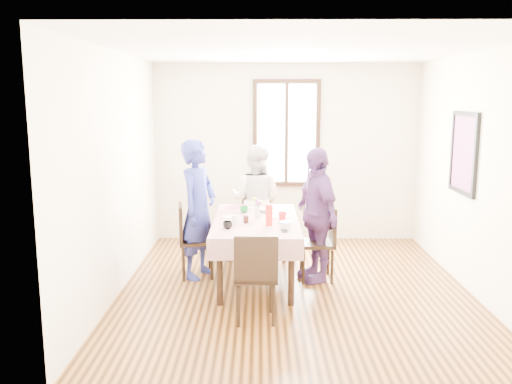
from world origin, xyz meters
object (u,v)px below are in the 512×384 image
(person_left, at_px, (198,209))
(chair_far, at_px, (257,222))
(dining_table, at_px, (256,251))
(chair_near, at_px, (255,276))
(chair_right, at_px, (317,243))
(person_far, at_px, (257,200))
(person_right, at_px, (316,215))
(chair_left, at_px, (197,241))

(person_left, bearing_deg, chair_far, -12.33)
(dining_table, xyz_separation_m, chair_far, (0.00, 1.16, 0.08))
(dining_table, bearing_deg, chair_near, -90.00)
(dining_table, relative_size, chair_far, 1.85)
(dining_table, distance_m, chair_right, 0.74)
(person_far, bearing_deg, person_left, 74.70)
(chair_near, height_order, person_far, person_far)
(chair_near, bearing_deg, person_right, 56.44)
(person_left, distance_m, person_right, 1.43)
(person_left, distance_m, person_far, 1.21)
(chair_left, bearing_deg, chair_far, 134.28)
(chair_far, relative_size, person_right, 0.56)
(chair_right, distance_m, person_left, 1.50)
(chair_near, xyz_separation_m, person_far, (0.00, 2.29, 0.32))
(chair_right, height_order, person_left, person_left)
(chair_left, height_order, chair_right, same)
(chair_far, relative_size, chair_near, 1.00)
(chair_far, distance_m, chair_near, 2.31)
(chair_left, xyz_separation_m, chair_near, (0.73, -1.31, 0.00))
(chair_far, height_order, person_right, person_right)
(person_right, bearing_deg, person_left, -113.41)
(person_far, height_order, person_right, person_right)
(chair_right, bearing_deg, chair_far, 33.22)
(chair_far, bearing_deg, chair_near, 88.50)
(chair_left, height_order, person_right, person_right)
(chair_right, distance_m, person_far, 1.35)
(chair_near, bearing_deg, chair_right, 55.76)
(person_left, bearing_deg, dining_table, -79.30)
(person_right, bearing_deg, chair_right, 70.81)
(chair_left, height_order, chair_near, same)
(dining_table, height_order, chair_right, chair_right)
(dining_table, xyz_separation_m, person_far, (0.00, 1.14, 0.40))
(dining_table, bearing_deg, chair_far, 90.00)
(chair_right, bearing_deg, dining_table, 93.77)
(chair_far, relative_size, person_left, 0.54)
(person_left, bearing_deg, person_far, -12.91)
(chair_right, relative_size, chair_near, 1.00)
(dining_table, relative_size, person_left, 0.99)
(dining_table, distance_m, person_far, 1.20)
(chair_right, xyz_separation_m, person_right, (-0.02, 0.00, 0.35))
(chair_near, bearing_deg, person_left, 115.43)
(chair_right, height_order, person_right, person_right)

